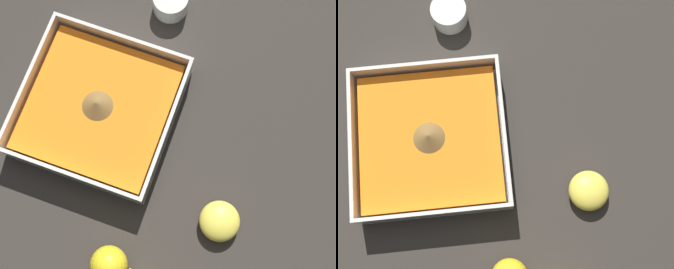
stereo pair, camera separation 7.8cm
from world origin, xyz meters
The scene contains 4 objects.
ground_plane centered at (0.00, 0.00, 0.00)m, with size 4.00×4.00×0.00m, color #332D28.
square_dish centered at (-0.01, 0.02, 0.02)m, with size 0.25×0.25×0.06m.
spice_bowl centered at (0.22, -0.03, 0.02)m, with size 0.06×0.06×0.04m.
lemon_half centered at (-0.12, -0.23, 0.02)m, with size 0.07×0.07×0.04m.
Camera 2 is at (-0.19, -0.09, 0.79)m, focal length 50.00 mm.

